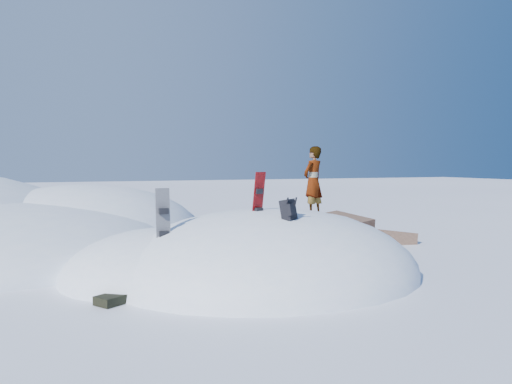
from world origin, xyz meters
name	(u,v)px	position (x,y,z in m)	size (l,w,h in m)	color
ground	(267,275)	(0.00, 0.00, 0.00)	(120.00, 120.00, 0.00)	white
snow_mound	(256,274)	(-0.17, 0.24, 0.00)	(8.00, 6.00, 3.00)	white
rock_outcrop	(340,244)	(3.72, 3.01, 0.01)	(4.68, 4.41, 1.68)	brown
snowboard_red	(258,203)	(-0.29, -0.17, 1.65)	(0.31, 0.30, 1.39)	red
snowboard_dark	(163,225)	(-2.37, -0.24, 1.27)	(0.29, 0.19, 1.53)	black
backpack	(289,210)	(0.01, -1.10, 1.57)	(0.41, 0.45, 0.49)	black
gear_pile	(116,298)	(-3.40, -1.03, 0.10)	(0.77, 0.65, 0.20)	black
person	(313,181)	(1.55, 0.74, 2.07)	(0.62, 0.41, 1.71)	slate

